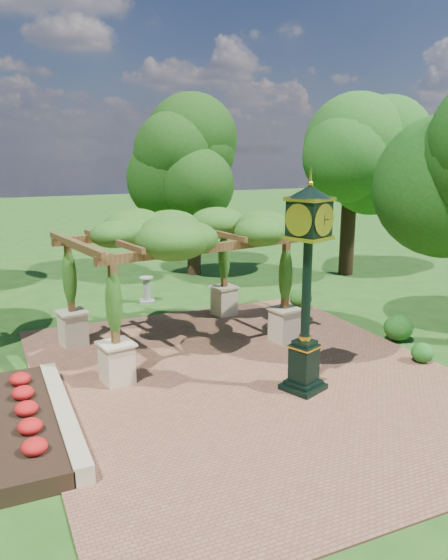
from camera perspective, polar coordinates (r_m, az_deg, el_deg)
name	(u,v)px	position (r m, az deg, el deg)	size (l,w,h in m)	color
ground	(268,393)	(13.14, 4.59, -11.72)	(120.00, 120.00, 0.00)	#1E4714
brick_plaza	(249,377)	(13.94, 2.58, -10.07)	(10.00, 12.00, 0.04)	brown
border_wall	(63,414)	(12.20, -16.49, -13.31)	(0.35, 5.00, 0.40)	#C6B793
flower_bed	(17,424)	(12.15, -20.80, -13.88)	(1.50, 5.00, 0.36)	red
pedestal_clock	(307,271)	(12.44, 8.71, 0.97)	(1.25, 1.25, 4.89)	black
pergola	(178,237)	(15.48, -4.84, 4.48)	(6.71, 4.83, 3.87)	beige
sundial	(147,291)	(20.60, -8.08, -1.18)	(0.66, 0.66, 0.97)	gray
shrub_front	(422,352)	(15.63, 20.02, -7.13)	(0.59, 0.59, 0.53)	#1E5E1A
shrub_mid	(398,327)	(17.10, 17.77, -4.75)	(0.86, 0.86, 0.78)	#1D5417
shrub_back	(301,298)	(19.75, 8.02, -1.87)	(0.82, 0.82, 0.73)	#2C671D
tree_north	(193,165)	(24.60, -3.26, 11.91)	(3.86, 3.86, 7.19)	#352215
tree_east_far	(352,150)	(25.15, 13.22, 13.11)	(4.07, 4.07, 8.14)	black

